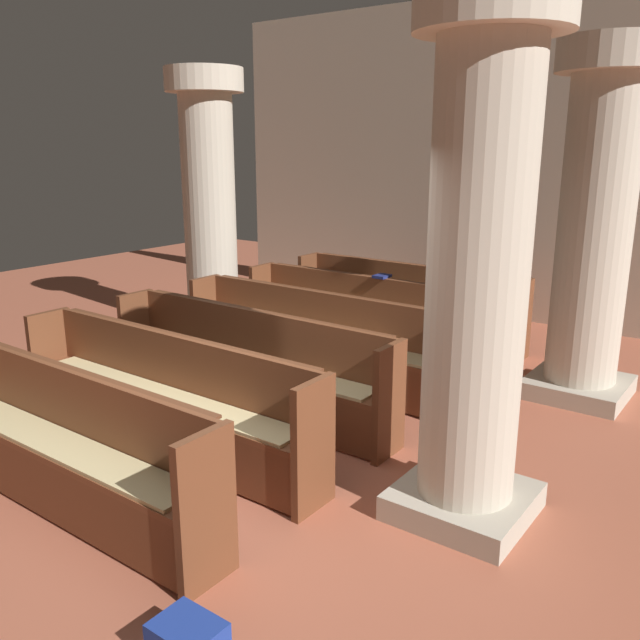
% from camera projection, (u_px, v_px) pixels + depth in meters
% --- Properties ---
extents(ground_plane, '(19.20, 19.20, 0.00)m').
position_uv_depth(ground_plane, '(229.00, 483.00, 5.05)').
color(ground_plane, '#AD5B42').
extents(back_wall, '(10.00, 0.16, 4.50)m').
position_uv_depth(back_wall, '(529.00, 162.00, 9.19)').
color(back_wall, beige).
rests_on(back_wall, ground).
extents(pew_row_0, '(3.21, 0.47, 0.97)m').
position_uv_depth(pew_row_0, '(406.00, 300.00, 8.65)').
color(pew_row_0, brown).
rests_on(pew_row_0, ground).
extents(pew_row_1, '(3.21, 0.46, 0.97)m').
position_uv_depth(pew_row_1, '(363.00, 316.00, 7.86)').
color(pew_row_1, brown).
rests_on(pew_row_1, ground).
extents(pew_row_2, '(3.21, 0.46, 0.97)m').
position_uv_depth(pew_row_2, '(312.00, 336.00, 7.06)').
color(pew_row_2, brown).
rests_on(pew_row_2, ground).
extents(pew_row_3, '(3.21, 0.47, 0.97)m').
position_uv_depth(pew_row_3, '(247.00, 360.00, 6.27)').
color(pew_row_3, brown).
rests_on(pew_row_3, ground).
extents(pew_row_4, '(3.21, 0.46, 0.97)m').
position_uv_depth(pew_row_4, '(163.00, 392.00, 5.47)').
color(pew_row_4, brown).
rests_on(pew_row_4, ground).
extents(pew_row_5, '(3.21, 0.46, 0.97)m').
position_uv_depth(pew_row_5, '(51.00, 435.00, 4.68)').
color(pew_row_5, brown).
rests_on(pew_row_5, ground).
extents(pillar_aisle_side, '(1.01, 1.01, 3.43)m').
position_uv_depth(pillar_aisle_side, '(596.00, 221.00, 6.35)').
color(pillar_aisle_side, '#B6AD9A').
rests_on(pillar_aisle_side, ground).
extents(pillar_far_side, '(1.01, 1.01, 3.43)m').
position_uv_depth(pillar_far_side, '(209.00, 199.00, 8.80)').
color(pillar_far_side, '#B6AD9A').
rests_on(pillar_far_side, ground).
extents(pillar_aisle_rear, '(0.95, 0.95, 3.43)m').
position_uv_depth(pillar_aisle_rear, '(478.00, 262.00, 4.19)').
color(pillar_aisle_rear, '#B6AD9A').
rests_on(pillar_aisle_rear, ground).
extents(lectern, '(0.48, 0.45, 1.08)m').
position_uv_depth(lectern, '(492.00, 293.00, 9.37)').
color(lectern, '#562B1A').
rests_on(lectern, ground).
extents(hymn_book, '(0.16, 0.21, 0.03)m').
position_uv_depth(hymn_book, '(382.00, 276.00, 7.81)').
color(hymn_book, navy).
rests_on(hymn_book, pew_row_1).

